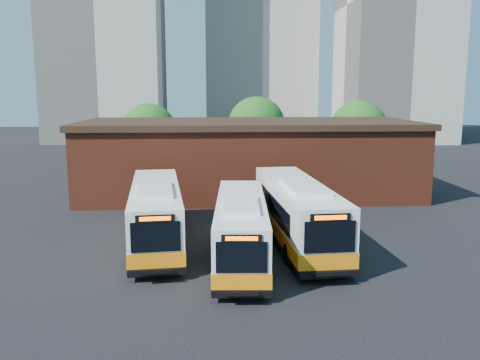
{
  "coord_description": "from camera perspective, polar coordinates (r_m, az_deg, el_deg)",
  "views": [
    {
      "loc": [
        -3.35,
        -24.05,
        8.86
      ],
      "look_at": [
        -1.64,
        4.86,
        3.82
      ],
      "focal_mm": 38.0,
      "sensor_mm": 36.0,
      "label": 1
    }
  ],
  "objects": [
    {
      "name": "tower_right",
      "position": [
        99.12,
        17.22,
        18.43
      ],
      "size": [
        18.0,
        18.0,
        49.2
      ],
      "color": "#BCB8AC",
      "rests_on": "ground"
    },
    {
      "name": "ground",
      "position": [
        25.85,
        4.33,
        -10.21
      ],
      "size": [
        220.0,
        220.0,
        0.0
      ],
      "primitive_type": "plane",
      "color": "black"
    },
    {
      "name": "bus_midwest",
      "position": [
        27.28,
        0.11,
        -5.68
      ],
      "size": [
        3.28,
        12.62,
        3.41
      ],
      "rotation": [
        0.0,
        0.0,
        -0.06
      ],
      "color": "white",
      "rests_on": "ground"
    },
    {
      "name": "tree_east",
      "position": [
        57.57,
        13.18,
        5.6
      ],
      "size": [
        6.24,
        6.24,
        7.96
      ],
      "color": "#382314",
      "rests_on": "ground"
    },
    {
      "name": "tree_west",
      "position": [
        56.6,
        -10.18,
        5.44
      ],
      "size": [
        6.0,
        6.0,
        7.65
      ],
      "color": "#382314",
      "rests_on": "ground"
    },
    {
      "name": "bus_mideast",
      "position": [
        30.2,
        6.38,
        -3.86
      ],
      "size": [
        3.67,
        14.1,
        3.8
      ],
      "rotation": [
        0.0,
        0.0,
        0.06
      ],
      "color": "white",
      "rests_on": "ground"
    },
    {
      "name": "tree_mid",
      "position": [
        58.42,
        1.88,
        6.15
      ],
      "size": [
        6.56,
        6.56,
        8.36
      ],
      "color": "#382314",
      "rests_on": "ground"
    },
    {
      "name": "transit_worker",
      "position": [
        25.05,
        12.79,
        -9.0
      ],
      "size": [
        0.48,
        0.67,
        1.73
      ],
      "primitive_type": "imported",
      "rotation": [
        0.0,
        0.0,
        1.46
      ],
      "color": "#131B36",
      "rests_on": "ground"
    },
    {
      "name": "bus_west",
      "position": [
        30.44,
        -9.41,
        -3.96
      ],
      "size": [
        4.08,
        13.58,
        3.65
      ],
      "rotation": [
        0.0,
        0.0,
        0.1
      ],
      "color": "white",
      "rests_on": "ground"
    },
    {
      "name": "depot_building",
      "position": [
        44.53,
        0.95,
        2.64
      ],
      "size": [
        28.6,
        12.6,
        6.4
      ],
      "color": "maroon",
      "rests_on": "ground"
    }
  ]
}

